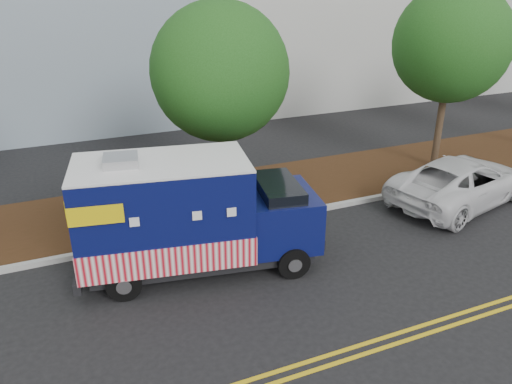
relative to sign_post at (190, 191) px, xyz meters
name	(u,v)px	position (x,y,z in m)	size (l,w,h in m)	color
ground	(266,246)	(1.58, -1.88, -1.20)	(120.00, 120.00, 0.00)	black
curb	(247,223)	(1.58, -0.48, -1.12)	(120.00, 0.18, 0.15)	#9E9E99
mulch_strip	(223,197)	(1.58, 1.62, -1.12)	(120.00, 4.00, 0.15)	#32200E
centerline_near	(355,347)	(1.58, -6.33, -1.19)	(120.00, 0.10, 0.01)	gold
centerline_far	(362,355)	(1.58, -6.58, -1.19)	(120.00, 0.10, 0.01)	gold
tree_b	(220,72)	(1.58, 1.60, 3.02)	(4.24, 4.24, 6.35)	#38281C
tree_c	(452,44)	(10.05, 1.11, 3.50)	(4.14, 4.14, 6.78)	#38281C
sign_post	(190,191)	(0.00, 0.00, 0.00)	(0.06, 0.06, 2.40)	#473828
food_truck	(186,218)	(-0.68, -2.12, 0.23)	(6.27, 3.18, 3.16)	black
white_car	(462,181)	(8.67, -1.69, -0.44)	(2.51, 5.45, 1.51)	silver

